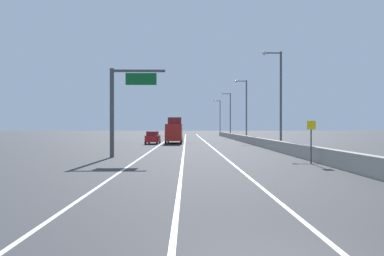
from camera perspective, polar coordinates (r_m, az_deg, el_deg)
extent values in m
plane|color=#38383A|center=(70.63, 0.55, -1.88)|extent=(320.00, 320.00, 0.00)
cube|color=silver|center=(61.73, -4.36, -2.19)|extent=(0.16, 130.00, 0.00)
cube|color=silver|center=(61.62, -1.11, -2.19)|extent=(0.16, 130.00, 0.00)
cube|color=silver|center=(61.70, 2.14, -2.19)|extent=(0.16, 130.00, 0.00)
cube|color=#9E998E|center=(47.58, 10.79, -2.25)|extent=(0.60, 120.00, 1.10)
cylinder|color=#47474C|center=(32.37, -12.07, 2.26)|extent=(0.36, 0.36, 7.50)
cube|color=#47474C|center=(32.33, -8.12, 8.59)|extent=(4.50, 0.20, 0.20)
cube|color=#0C5923|center=(32.09, -7.74, 7.39)|extent=(2.60, 0.10, 1.00)
cylinder|color=#4C4C51|center=(27.41, 17.64, -2.71)|extent=(0.10, 0.10, 2.40)
cube|color=yellow|center=(27.34, 17.67, 0.43)|extent=(0.60, 0.04, 0.60)
cylinder|color=#4C4C51|center=(41.40, 13.35, 3.98)|extent=(0.24, 0.24, 10.63)
cube|color=#4C4C51|center=(41.85, 12.14, 11.08)|extent=(1.80, 0.12, 0.12)
sphere|color=beige|center=(41.66, 10.91, 11.13)|extent=(0.44, 0.44, 0.44)
cylinder|color=#4C4C51|center=(65.82, 8.27, 2.59)|extent=(0.24, 0.24, 10.63)
cube|color=#4C4C51|center=(66.10, 7.49, 7.07)|extent=(1.80, 0.12, 0.12)
sphere|color=beige|center=(65.98, 6.71, 7.08)|extent=(0.44, 0.44, 0.44)
cylinder|color=#4C4C51|center=(90.48, 5.84, 1.94)|extent=(0.24, 0.24, 10.63)
cube|color=#4C4C51|center=(90.68, 5.28, 5.21)|extent=(1.80, 0.12, 0.12)
sphere|color=beige|center=(90.59, 4.71, 5.22)|extent=(0.44, 0.44, 0.44)
cylinder|color=#4C4C51|center=(115.20, 4.29, 1.58)|extent=(0.24, 0.24, 10.63)
cube|color=#4C4C51|center=(115.36, 3.84, 4.14)|extent=(1.80, 0.12, 0.12)
sphere|color=beige|center=(115.29, 3.40, 4.14)|extent=(0.44, 0.44, 0.44)
cube|color=red|center=(56.33, -5.97, -1.59)|extent=(1.95, 4.82, 0.95)
cube|color=maroon|center=(55.83, -6.02, -0.81)|extent=(1.65, 2.19, 0.60)
cylinder|color=black|center=(58.36, -6.54, -1.99)|extent=(0.24, 0.69, 0.68)
cylinder|color=black|center=(58.17, -4.93, -2.00)|extent=(0.24, 0.69, 0.68)
cylinder|color=black|center=(54.53, -7.07, -2.15)|extent=(0.24, 0.69, 0.68)
cylinder|color=black|center=(54.33, -5.35, -2.16)|extent=(0.24, 0.69, 0.68)
cube|color=gold|center=(98.29, -3.54, -0.77)|extent=(1.94, 4.63, 1.10)
cube|color=olive|center=(97.83, -3.56, -0.27)|extent=(1.63, 2.11, 0.60)
cylinder|color=black|center=(100.20, -3.90, -1.07)|extent=(0.25, 0.69, 0.68)
cylinder|color=black|center=(100.07, -2.99, -1.07)|extent=(0.25, 0.69, 0.68)
cylinder|color=black|center=(96.56, -4.10, -1.11)|extent=(0.25, 0.69, 0.68)
cylinder|color=black|center=(96.41, -3.16, -1.12)|extent=(0.25, 0.69, 0.68)
cube|color=#B7B7BC|center=(77.81, -2.24, -1.10)|extent=(1.97, 4.51, 0.93)
cube|color=gray|center=(77.35, -2.24, -0.54)|extent=(1.67, 2.06, 0.60)
cylinder|color=black|center=(79.60, -2.85, -1.40)|extent=(0.24, 0.69, 0.68)
cylinder|color=black|center=(79.61, -1.65, -1.40)|extent=(0.24, 0.69, 0.68)
cylinder|color=black|center=(76.05, -2.85, -1.48)|extent=(0.24, 0.69, 0.68)
cylinder|color=black|center=(76.06, -1.60, -1.48)|extent=(0.24, 0.69, 0.68)
cube|color=#A51E19|center=(58.04, -2.71, -0.63)|extent=(2.42, 8.72, 2.46)
cube|color=maroon|center=(59.96, -2.65, 1.09)|extent=(2.12, 1.92, 1.10)
cylinder|color=black|center=(61.78, -3.63, -1.72)|extent=(0.22, 1.00, 1.00)
cylinder|color=black|center=(61.70, -1.55, -1.72)|extent=(0.22, 1.00, 1.00)
cylinder|color=black|center=(54.48, -4.03, -1.98)|extent=(0.22, 1.00, 1.00)
cylinder|color=black|center=(54.39, -1.67, -1.99)|extent=(0.22, 1.00, 1.00)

